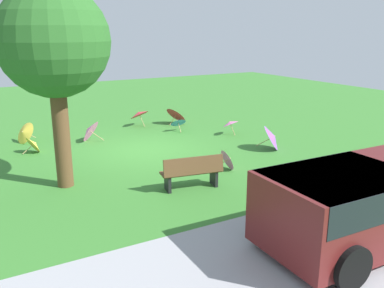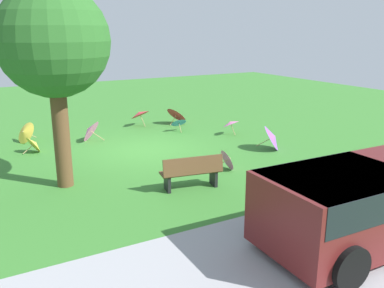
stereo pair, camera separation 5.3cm
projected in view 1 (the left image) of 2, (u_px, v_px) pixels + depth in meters
The scene contains 14 objects.
ground at pixel (145, 150), 14.28m from camera, with size 40.00×40.00×0.00m, color #387A2D.
road_strip at pixel (318, 256), 7.61m from camera, with size 40.00×4.11×0.01m, color #9E9EA3.
van_dark at pixel (367, 198), 7.90m from camera, with size 4.64×2.21×1.53m.
park_bench at pixel (192, 172), 10.71m from camera, with size 1.66×0.75×0.90m.
shade_tree at pixel (54, 43), 10.08m from camera, with size 2.77×2.77×5.13m.
parasol_pink_0 at pixel (89, 130), 15.35m from camera, with size 1.04×1.07×0.83m.
parasol_red_0 at pixel (139, 113), 17.72m from camera, with size 1.11×1.11×0.80m.
parasol_red_1 at pixel (177, 114), 18.18m from camera, with size 0.98×1.10×0.82m.
parasol_pink_1 at pixel (229, 159), 12.23m from camera, with size 0.67×0.69×0.64m.
parasol_blue_0 at pixel (178, 122), 16.85m from camera, with size 0.66×0.62×0.64m.
parasol_yellow_0 at pixel (34, 144), 13.95m from camera, with size 0.72×0.73×0.61m.
parasol_yellow_1 at pixel (24, 133), 15.10m from camera, with size 0.84×0.99×0.79m.
parasol_pink_2 at pixel (230, 123), 16.27m from camera, with size 0.91×0.91×0.68m.
parasol_purple_1 at pixel (273, 137), 14.26m from camera, with size 1.07×1.13×0.89m.
Camera 1 is at (5.36, 12.71, 4.02)m, focal length 38.84 mm.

